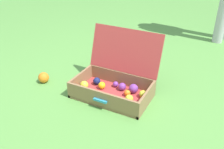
% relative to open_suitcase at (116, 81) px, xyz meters
% --- Properties ---
extents(ground_plane, '(16.00, 16.00, 0.00)m').
position_rel_open_suitcase_xyz_m(ground_plane, '(0.07, -0.14, -0.11)').
color(ground_plane, '#569342').
extents(open_suitcase, '(0.61, 0.51, 0.49)m').
position_rel_open_suitcase_xyz_m(open_suitcase, '(0.00, 0.00, 0.00)').
color(open_suitcase, '#B23838').
rests_on(open_suitcase, ground).
extents(stray_ball_on_grass, '(0.09, 0.09, 0.09)m').
position_rel_open_suitcase_xyz_m(stray_ball_on_grass, '(-0.64, -0.14, -0.06)').
color(stray_ball_on_grass, orange).
rests_on(stray_ball_on_grass, ground).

